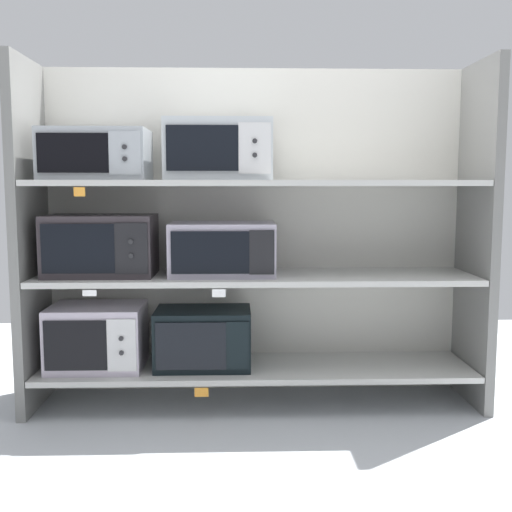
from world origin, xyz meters
name	(u,v)px	position (x,y,z in m)	size (l,w,h in m)	color
ground	(264,497)	(0.00, -1.00, -0.01)	(6.32, 6.00, 0.02)	#B2B7BC
back_panel	(255,232)	(0.00, 0.27, 0.92)	(2.52, 0.04, 1.83)	beige
upright_left	(30,237)	(-1.19, 0.00, 0.92)	(0.05, 0.51, 1.83)	slate
upright_right	(477,236)	(1.19, 0.00, 0.92)	(0.05, 0.51, 1.83)	slate
shelf_0	(256,368)	(0.00, 0.00, 0.19)	(2.32, 0.51, 0.03)	beige
microwave_0	(97,337)	(-0.85, 0.00, 0.38)	(0.49, 0.39, 0.34)	#BDB2C4
microwave_1	(203,338)	(-0.29, 0.00, 0.37)	(0.51, 0.34, 0.31)	black
price_tag_0	(202,392)	(-0.28, -0.26, 0.15)	(0.07, 0.00, 0.05)	orange
shelf_1	(256,277)	(0.00, 0.00, 0.70)	(2.32, 0.51, 0.03)	beige
microwave_2	(101,245)	(-0.82, 0.00, 0.87)	(0.56, 0.37, 0.32)	#322C30
microwave_3	(222,249)	(-0.18, 0.00, 0.85)	(0.55, 0.37, 0.28)	#A59DAF
price_tag_1	(89,293)	(-0.83, -0.26, 0.66)	(0.07, 0.00, 0.03)	white
price_tag_2	(219,293)	(-0.19, -0.26, 0.66)	(0.07, 0.00, 0.04)	white
shelf_2	(256,183)	(0.00, 0.00, 1.20)	(2.32, 0.51, 0.03)	beige
microwave_4	(96,155)	(-0.83, 0.00, 1.34)	(0.54, 0.37, 0.26)	#9DA4AA
microwave_5	(219,150)	(-0.20, 0.00, 1.37)	(0.55, 0.36, 0.31)	#B6BEC2
price_tag_3	(79,192)	(-0.86, -0.26, 1.16)	(0.05, 0.00, 0.04)	orange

